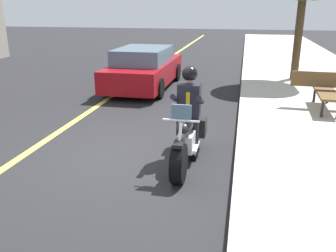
% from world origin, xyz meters
% --- Properties ---
extents(ground_plane, '(80.00, 80.00, 0.00)m').
position_xyz_m(ground_plane, '(0.00, 0.00, 0.00)').
color(ground_plane, black).
extents(lane_center_stripe, '(60.00, 0.16, 0.01)m').
position_xyz_m(lane_center_stripe, '(0.00, -2.00, 0.01)').
color(lane_center_stripe, '#E5DB4C').
rests_on(lane_center_stripe, ground_plane).
extents(motorcycle_main, '(2.21, 0.60, 1.26)m').
position_xyz_m(motorcycle_main, '(-0.03, 1.12, 0.45)').
color(motorcycle_main, black).
rests_on(motorcycle_main, ground_plane).
extents(rider_main, '(0.62, 0.54, 1.74)m').
position_xyz_m(rider_main, '(-0.22, 1.12, 1.04)').
color(rider_main, black).
rests_on(rider_main, ground_plane).
extents(car_silver, '(4.60, 1.92, 1.40)m').
position_xyz_m(car_silver, '(-5.97, -1.32, 0.69)').
color(car_silver, maroon).
rests_on(car_silver, ground_plane).
extents(bench_sidewalk, '(1.82, 1.80, 0.95)m').
position_xyz_m(bench_sidewalk, '(-3.82, 4.20, 0.71)').
color(bench_sidewalk, brown).
rests_on(bench_sidewalk, sidewalk_curb).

